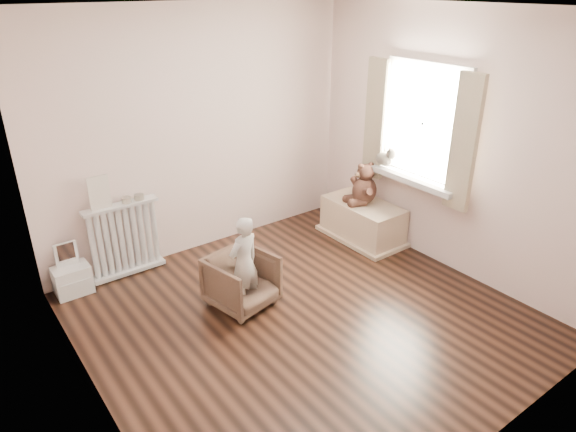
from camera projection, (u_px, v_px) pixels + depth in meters
floor at (304, 317)px, 4.64m from camera, size 3.60×3.60×0.01m
ceiling at (309, 8)px, 3.55m from camera, size 3.60×3.60×0.01m
back_wall at (200, 134)px, 5.41m from camera, size 3.60×0.02×2.60m
front_wall at (513, 279)px, 2.78m from camera, size 3.60×0.02×2.60m
left_wall at (75, 246)px, 3.12m from camera, size 0.02×3.60×2.60m
right_wall at (449, 144)px, 5.07m from camera, size 0.02×3.60×2.60m
window at (424, 123)px, 5.20m from camera, size 0.03×0.90×1.10m
window_sill at (412, 179)px, 5.40m from camera, size 0.22×1.10×0.06m
curtain_left at (464, 144)px, 4.75m from camera, size 0.06×0.26×1.30m
curtain_right at (375, 120)px, 5.58m from camera, size 0.06×0.26×1.30m
radiator at (125, 240)px, 5.17m from camera, size 0.74×0.14×0.78m
paper_doll at (99, 193)px, 4.84m from camera, size 0.20×0.02×0.33m
tin_a at (126, 200)px, 5.03m from camera, size 0.09×0.09×0.05m
tin_b at (139, 197)px, 5.10m from camera, size 0.10×0.10×0.05m
toy_vanity at (70, 268)px, 4.89m from camera, size 0.33×0.24×0.52m
armchair at (242, 281)px, 4.72m from camera, size 0.64×0.66×0.51m
child at (244, 263)px, 4.59m from camera, size 0.36×0.28×0.90m
toy_bench at (362, 222)px, 5.99m from camera, size 0.50×0.94×0.44m
teddy_bear at (365, 184)px, 5.80m from camera, size 0.46×0.40×0.47m
plush_cat at (385, 158)px, 5.63m from camera, size 0.19×0.29×0.23m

